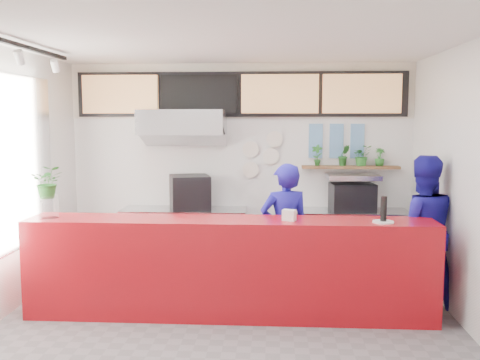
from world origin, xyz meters
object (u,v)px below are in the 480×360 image
at_px(panini_oven, 190,192).
at_px(staff_center, 285,232).
at_px(espresso_machine, 352,197).
at_px(staff_right, 421,231).
at_px(pepper_mill, 384,209).
at_px(service_counter, 229,268).

xyz_separation_m(panini_oven, staff_center, (1.34, -1.20, -0.31)).
height_order(panini_oven, espresso_machine, panini_oven).
xyz_separation_m(panini_oven, staff_right, (2.94, -1.30, -0.25)).
relative_size(staff_right, pepper_mill, 6.67).
bearing_deg(pepper_mill, service_counter, 176.67).
distance_m(panini_oven, pepper_mill, 3.04).
xyz_separation_m(service_counter, panini_oven, (-0.72, 1.80, 0.59)).
xyz_separation_m(espresso_machine, pepper_mill, (0.05, -1.90, 0.15)).
bearing_deg(staff_center, staff_right, 161.06).
distance_m(staff_right, pepper_mill, 0.90).
height_order(staff_center, staff_right, staff_right).
xyz_separation_m(service_counter, staff_center, (0.63, 0.60, 0.29)).
xyz_separation_m(staff_right, pepper_mill, (-0.57, -0.59, 0.36)).
height_order(service_counter, espresso_machine, espresso_machine).
relative_size(espresso_machine, pepper_mill, 2.26).
bearing_deg(staff_right, service_counter, 15.36).
relative_size(panini_oven, pepper_mill, 2.02).
height_order(staff_center, pepper_mill, staff_center).
bearing_deg(staff_right, panini_oven, -21.13).
xyz_separation_m(service_counter, staff_right, (2.22, 0.50, 0.34)).
height_order(panini_oven, staff_right, staff_right).
relative_size(service_counter, staff_right, 2.53).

